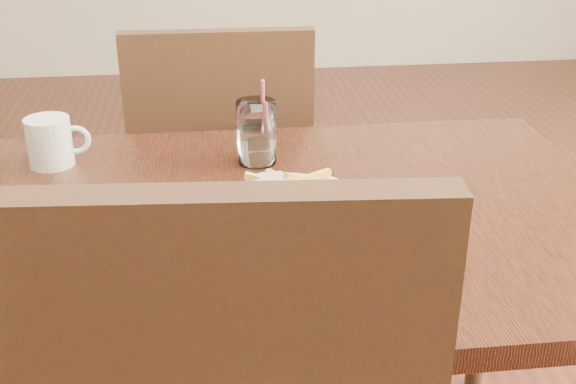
{
  "coord_description": "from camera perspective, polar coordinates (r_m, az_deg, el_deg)",
  "views": [
    {
      "loc": [
        -0.12,
        -1.09,
        1.31
      ],
      "look_at": [
        0.0,
        -0.07,
        0.82
      ],
      "focal_mm": 45.0,
      "sensor_mm": 36.0,
      "label": 1
    }
  ],
  "objects": [
    {
      "name": "loaded_fries",
      "position": [
        1.14,
        -0.0,
        -0.46
      ],
      "size": [
        0.3,
        0.26,
        0.08
      ],
      "color": "gold",
      "rests_on": "fries_plate"
    },
    {
      "name": "napkin",
      "position": [
        1.16,
        -12.85,
        -3.67
      ],
      "size": [
        0.22,
        0.16,
        0.01
      ],
      "primitive_type": "cube",
      "rotation": [
        0.0,
        0.0,
        0.09
      ],
      "color": "white",
      "rests_on": "table"
    },
    {
      "name": "fries_plate",
      "position": [
        1.16,
        -0.0,
        -2.71
      ],
      "size": [
        0.33,
        0.3,
        0.02
      ],
      "color": "white",
      "rests_on": "table"
    },
    {
      "name": "cutlery",
      "position": [
        1.16,
        -12.88,
        -3.14
      ],
      "size": [
        0.21,
        0.13,
        0.01
      ],
      "color": "silver",
      "rests_on": "napkin"
    },
    {
      "name": "coffee_mug",
      "position": [
        1.46,
        -18.22,
        3.79
      ],
      "size": [
        0.12,
        0.09,
        0.1
      ],
      "color": "white",
      "rests_on": "table"
    },
    {
      "name": "table",
      "position": [
        1.26,
        -0.55,
        -4.65
      ],
      "size": [
        1.2,
        0.8,
        0.75
      ],
      "color": "black",
      "rests_on": "ground"
    },
    {
      "name": "water_glass",
      "position": [
        1.4,
        -2.48,
        4.45
      ],
      "size": [
        0.08,
        0.08,
        0.17
      ],
      "color": "white",
      "rests_on": "table"
    },
    {
      "name": "chair_far",
      "position": [
        1.87,
        -5.2,
        1.06
      ],
      "size": [
        0.44,
        0.44,
        0.94
      ],
      "color": "#321D10",
      "rests_on": "ground"
    }
  ]
}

